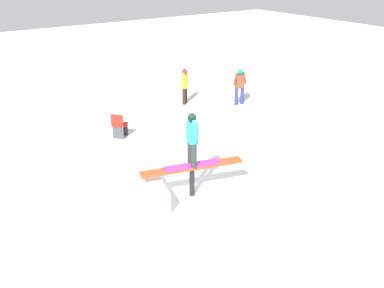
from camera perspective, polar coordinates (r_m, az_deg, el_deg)
name	(u,v)px	position (r m, az deg, el deg)	size (l,w,h in m)	color
ground_plane	(192,195)	(11.27, 0.00, -6.83)	(60.00, 60.00, 0.00)	white
rail_feature	(192,170)	(10.91, 0.00, -3.50)	(2.68, 0.98, 0.86)	black
snow_kicker_ramp	(127,196)	(10.74, -8.68, -6.93)	(1.80, 1.50, 0.60)	white
main_rider_on_rail	(192,140)	(10.55, 0.00, 0.49)	(1.48, 0.70, 1.41)	#D12B94
bystander_yellow	(185,84)	(17.94, -0.98, 7.96)	(0.55, 0.51, 1.48)	black
bystander_brown	(240,85)	(17.92, 6.38, 7.85)	(0.66, 0.28, 1.51)	navy
loose_snowboard_white	(262,154)	(13.67, 9.31, -1.28)	(1.51, 0.28, 0.02)	white
folding_chair	(119,126)	(14.78, -9.66, 2.36)	(0.62, 0.62, 0.88)	#3F3F44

